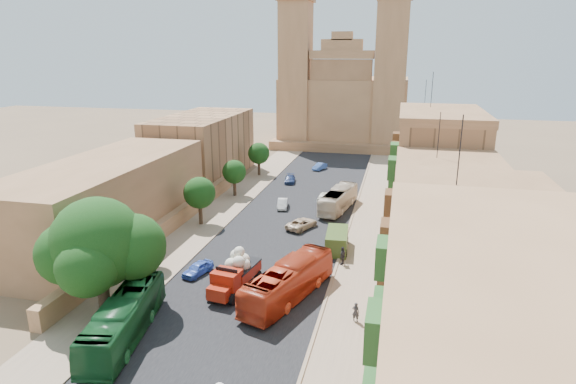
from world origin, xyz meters
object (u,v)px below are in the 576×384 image
at_px(street_tree_b, 199,193).
at_px(street_tree_d, 259,154).
at_px(bus_cream_east, 338,199).
at_px(car_blue_a, 198,268).
at_px(car_cream, 302,224).
at_px(pedestrian_c, 343,256).
at_px(bus_green_north, 124,318).
at_px(ficus_tree, 99,246).
at_px(street_tree_a, 148,237).
at_px(bus_red_east, 289,281).
at_px(olive_pickup, 337,241).
at_px(car_white_a, 283,204).
at_px(car_dkblue, 290,179).
at_px(pedestrian_a, 356,312).
at_px(car_blue_b, 320,166).
at_px(street_tree_c, 234,172).
at_px(church, 344,100).
at_px(red_truck, 235,273).
at_px(car_white_b, 325,197).

distance_m(street_tree_b, street_tree_d, 24.00).
relative_size(bus_cream_east, car_blue_a, 2.97).
distance_m(car_cream, pedestrian_c, 10.38).
height_order(bus_green_north, car_blue_a, bus_green_north).
relative_size(ficus_tree, bus_green_north, 0.85).
height_order(street_tree_b, bus_cream_east, street_tree_b).
bearing_deg(street_tree_a, bus_green_north, -69.58).
xyz_separation_m(street_tree_b, bus_red_east, (14.00, -14.93, -2.26)).
height_order(olive_pickup, car_white_a, olive_pickup).
bearing_deg(olive_pickup, car_cream, 131.97).
relative_size(car_dkblue, pedestrian_a, 2.44).
height_order(car_blue_b, pedestrian_a, pedestrian_a).
height_order(bus_cream_east, car_blue_b, bus_cream_east).
distance_m(street_tree_d, car_blue_b, 11.24).
bearing_deg(street_tree_c, pedestrian_c, -48.00).
bearing_deg(car_blue_b, car_blue_a, -75.68).
relative_size(ficus_tree, street_tree_c, 1.80).
bearing_deg(car_cream, street_tree_b, 30.64).
relative_size(ficus_tree, car_cream, 2.14).
relative_size(church, car_dkblue, 9.63).
distance_m(bus_red_east, pedestrian_a, 6.14).
distance_m(street_tree_a, street_tree_c, 24.00).
xyz_separation_m(red_truck, car_dkblue, (-3.28, 35.05, -1.02)).
distance_m(church, street_tree_c, 44.20).
bearing_deg(street_tree_c, street_tree_a, -90.00).
distance_m(olive_pickup, car_white_b, 16.60).
height_order(street_tree_d, olive_pickup, street_tree_d).
xyz_separation_m(ficus_tree, red_truck, (8.68, 5.47, -3.82)).
xyz_separation_m(car_blue_b, pedestrian_c, (8.46, -37.38, 0.35)).
height_order(street_tree_b, olive_pickup, street_tree_b).
height_order(street_tree_a, pedestrian_a, street_tree_a).
relative_size(street_tree_c, bus_cream_east, 0.51).
bearing_deg(ficus_tree, bus_cream_east, 63.59).
bearing_deg(car_cream, car_white_b, -70.17).
bearing_deg(car_cream, olive_pickup, 156.64).
distance_m(street_tree_b, car_dkblue, 21.62).
distance_m(car_cream, car_white_b, 10.97).
relative_size(car_blue_b, pedestrian_a, 2.20).
bearing_deg(bus_green_north, car_dkblue, 77.43).
distance_m(car_blue_a, car_blue_b, 42.61).
bearing_deg(bus_red_east, olive_pickup, -84.42).
relative_size(olive_pickup, bus_red_east, 0.45).
height_order(street_tree_c, street_tree_d, street_tree_d).
bearing_deg(car_white_b, street_tree_a, 65.75).
bearing_deg(ficus_tree, car_dkblue, 82.41).
bearing_deg(bus_green_north, olive_pickup, 46.77).
xyz_separation_m(church, street_tree_a, (-10.00, -66.61, -6.54)).
relative_size(street_tree_a, bus_cream_east, 0.45).
height_order(red_truck, car_blue_b, red_truck).
bearing_deg(street_tree_b, ficus_tree, -88.34).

